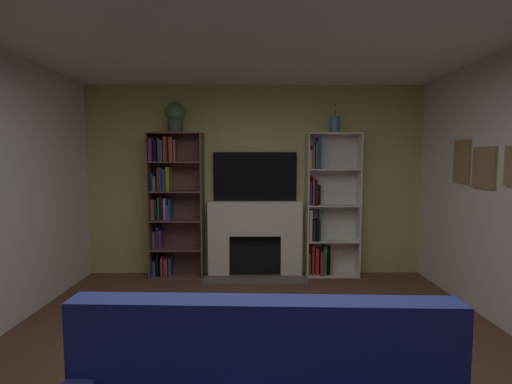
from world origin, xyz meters
TOP-DOWN VIEW (x-y plane):
  - wall_back_accent at (0.00, 2.79)m, footprint 4.80×0.06m
  - fireplace at (0.00, 2.65)m, footprint 1.39×0.53m
  - tv at (0.00, 2.73)m, footprint 1.16×0.06m
  - bookshelf_left at (-1.16, 2.65)m, footprint 0.73×0.32m
  - bookshelf_right at (0.98, 2.67)m, footprint 0.73×0.26m
  - potted_plant at (-1.07, 2.61)m, footprint 0.27×0.27m
  - vase_with_flowers at (1.07, 2.61)m, footprint 0.13×0.13m
  - coffee_table at (0.01, -0.28)m, footprint 0.77×0.50m

SIDE VIEW (x-z plane):
  - coffee_table at x=0.01m, z-range 0.16..0.60m
  - fireplace at x=0.00m, z-range 0.03..1.07m
  - bookshelf_right at x=0.98m, z-range -0.07..1.90m
  - bookshelf_left at x=-1.16m, z-range 0.06..2.03m
  - wall_back_accent at x=0.00m, z-range 0.00..2.64m
  - tv at x=0.00m, z-range 1.05..1.72m
  - vase_with_flowers at x=1.07m, z-range 1.90..2.32m
  - potted_plant at x=-1.07m, z-range 2.00..2.41m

